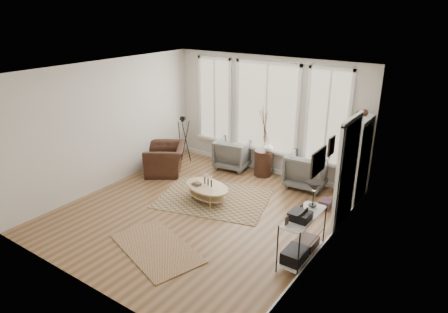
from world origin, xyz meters
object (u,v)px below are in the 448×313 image
Objects in this scene: low_shelf at (302,233)px; side_table at (264,142)px; armchair_left at (233,153)px; armchair_right at (307,170)px; bookcase at (357,162)px; accent_chair at (165,159)px; coffee_table at (207,189)px.

side_table reaches higher than low_shelf.
armchair_left is 0.95× the size of armchair_right.
bookcase is at bearing 167.42° from armchair_left.
side_table reaches higher than armchair_right.
low_shelf is at bearing 130.40° from armchair_left.
low_shelf is 3.58m from side_table.
armchair_left is at bearing 98.50° from accent_chair.
accent_chair is at bearing -167.35° from bookcase.
armchair_left is 0.78× the size of accent_chair.
side_table is 2.53m from accent_chair.
armchair_right is 0.82× the size of accent_chair.
low_shelf is at bearing -17.70° from coffee_table.
accent_chair is at bearing 161.03° from low_shelf.
armchair_right is at bearing 169.03° from bookcase.
armchair_left reaches higher than accent_chair.
armchair_right is (-1.16, 0.22, -0.55)m from bookcase.
bookcase is 2.41× the size of armchair_left.
bookcase is 1.88× the size of accent_chair.
bookcase is 3.21m from coffee_table.
side_table is at bearing 80.59° from coffee_table.
side_table is 1.68× the size of accent_chair.
coffee_table is at bearing -147.35° from bookcase.
accent_chair is (-3.31, -1.23, -0.05)m from armchair_right.
low_shelf is at bearing 108.33° from armchair_right.
accent_chair is at bearing 159.27° from coffee_table.
armchair_left is at bearing 106.46° from coffee_table.
low_shelf reaches higher than armchair_right.
side_table is at bearing -3.58° from armchair_right.
accent_chair reaches higher than coffee_table.
side_table reaches higher than accent_chair.
low_shelf is at bearing 35.21° from accent_chair.
bookcase is 1.58× the size of low_shelf.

